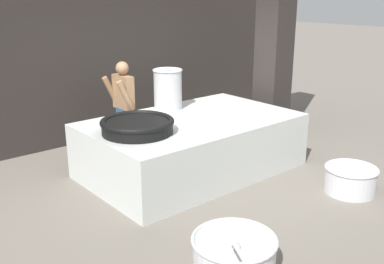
{
  "coord_description": "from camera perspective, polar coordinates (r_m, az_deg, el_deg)",
  "views": [
    {
      "loc": [
        -4.23,
        -4.99,
        2.7
      ],
      "look_at": [
        0.0,
        0.0,
        0.63
      ],
      "focal_mm": 42.0,
      "sensor_mm": 36.0,
      "label": 1
    }
  ],
  "objects": [
    {
      "name": "stock_pot",
      "position": [
        7.32,
        -3.09,
        5.52
      ],
      "size": [
        0.49,
        0.49,
        0.65
      ],
      "color": "#B7B7BC",
      "rests_on": "hearth_platform"
    },
    {
      "name": "hearth_platform",
      "position": [
        6.93,
        -0.0,
        -1.66
      ],
      "size": [
        3.2,
        1.96,
        0.84
      ],
      "color": "silver",
      "rests_on": "ground_plane"
    },
    {
      "name": "support_pillar",
      "position": [
        8.4,
        10.59,
        13.9
      ],
      "size": [
        0.51,
        0.51,
        4.41
      ],
      "primitive_type": "cube",
      "color": "#2D2826",
      "rests_on": "ground_plane"
    },
    {
      "name": "ground_plane",
      "position": [
        7.08,
        -0.0,
        -4.87
      ],
      "size": [
        60.0,
        60.0,
        0.0
      ],
      "primitive_type": "plane",
      "color": "slate"
    },
    {
      "name": "cook",
      "position": [
        7.69,
        -8.71,
        3.48
      ],
      "size": [
        0.37,
        0.57,
        1.58
      ],
      "rotation": [
        0.0,
        0.0,
        3.13
      ],
      "color": "#9E7551",
      "rests_on": "ground_plane"
    },
    {
      "name": "prep_bowl_meat",
      "position": [
        6.65,
        19.5,
        -5.58
      ],
      "size": [
        0.73,
        0.73,
        0.37
      ],
      "color": "silver",
      "rests_on": "ground_plane"
    },
    {
      "name": "prep_bowl_vegetables",
      "position": [
        4.68,
        5.37,
        -14.9
      ],
      "size": [
        0.97,
        0.91,
        0.71
      ],
      "color": "silver",
      "rests_on": "ground_plane"
    },
    {
      "name": "back_wall",
      "position": [
        8.59,
        -11.06,
        13.95
      ],
      "size": [
        8.58,
        0.24,
        4.41
      ],
      "primitive_type": "cube",
      "color": "#2D2826",
      "rests_on": "ground_plane"
    },
    {
      "name": "giant_wok_near",
      "position": [
        6.14,
        -6.95,
        0.85
      ],
      "size": [
        1.01,
        1.01,
        0.2
      ],
      "color": "black",
      "rests_on": "hearth_platform"
    }
  ]
}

